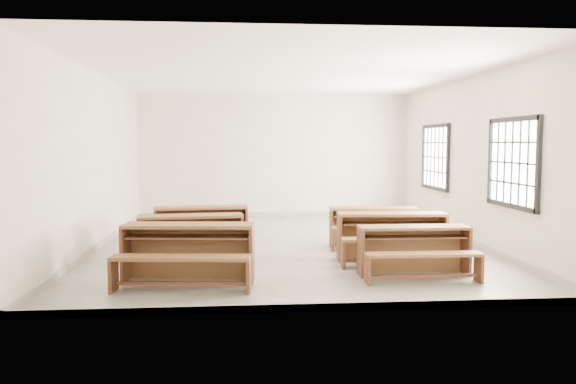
{
  "coord_description": "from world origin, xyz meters",
  "views": [
    {
      "loc": [
        -0.87,
        -10.43,
        1.92
      ],
      "look_at": [
        0.0,
        0.0,
        1.0
      ],
      "focal_mm": 35.0,
      "sensor_mm": 36.0,
      "label": 1
    }
  ],
  "objects": [
    {
      "name": "desk_set_5",
      "position": [
        1.57,
        -0.3,
        0.42
      ],
      "size": [
        1.68,
        0.98,
        0.73
      ],
      "rotation": [
        0.0,
        0.0,
        -0.09
      ],
      "color": "brown",
      "rests_on": "ground"
    },
    {
      "name": "desk_set_4",
      "position": [
        1.56,
        -1.61,
        0.46
      ],
      "size": [
        1.8,
        1.01,
        0.79
      ],
      "rotation": [
        0.0,
        0.0,
        -0.06
      ],
      "color": "brown",
      "rests_on": "ground"
    },
    {
      "name": "desk_set_1",
      "position": [
        -1.69,
        -1.37,
        0.44
      ],
      "size": [
        1.76,
        1.04,
        0.76
      ],
      "rotation": [
        0.0,
        0.0,
        0.1
      ],
      "color": "brown",
      "rests_on": "ground"
    },
    {
      "name": "desk_set_0",
      "position": [
        -1.61,
        -2.75,
        0.47
      ],
      "size": [
        1.88,
        1.1,
        0.81
      ],
      "rotation": [
        0.0,
        0.0,
        -0.1
      ],
      "color": "brown",
      "rests_on": "ground"
    },
    {
      "name": "room",
      "position": [
        0.09,
        0.0,
        2.14
      ],
      "size": [
        8.5,
        8.5,
        3.2
      ],
      "color": "gray",
      "rests_on": "ground"
    },
    {
      "name": "desk_set_2",
      "position": [
        -1.61,
        -0.17,
        0.44
      ],
      "size": [
        1.76,
        1.04,
        0.76
      ],
      "rotation": [
        0.0,
        0.0,
        0.1
      ],
      "color": "brown",
      "rests_on": "ground"
    },
    {
      "name": "desk_set_3",
      "position": [
        1.62,
        -2.61,
        0.42
      ],
      "size": [
        1.61,
        0.85,
        0.72
      ],
      "rotation": [
        0.0,
        0.0,
        -0.02
      ],
      "color": "brown",
      "rests_on": "ground"
    }
  ]
}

